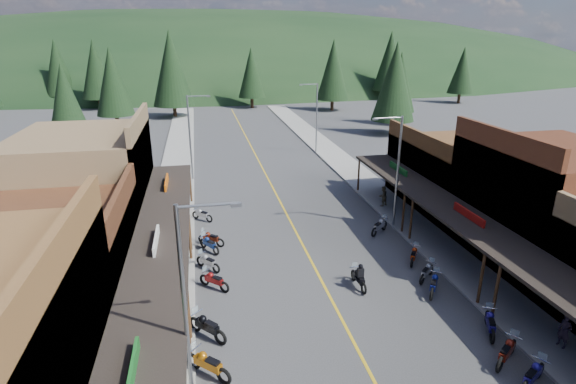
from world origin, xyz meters
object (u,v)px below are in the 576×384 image
streetlight_3 (315,115)px  pine_9 (400,82)px  bike_east_5 (507,351)px  streetlight_2 (396,167)px  streetlight_0 (188,300)px  pine_10 (112,82)px  bike_west_10 (209,243)px  bike_west_12 (202,214)px  pine_4 (333,70)px  pine_7 (58,68)px  pine_8 (65,97)px  bike_west_7 (207,326)px  pedestrian_east_b (383,196)px  shop_west_3 (89,184)px  streetlight_1 (191,134)px  bike_west_6 (208,363)px  bike_east_10 (379,226)px  bike_west_8 (214,280)px  bike_east_6 (491,322)px  pine_6 (462,70)px  bike_west_9 (208,261)px  pine_3 (251,73)px  pine_11 (395,82)px  shop_east_2 (547,205)px  bike_east_7 (434,283)px  pine_1 (96,69)px  bike_east_8 (427,271)px  bike_east_9 (414,254)px  rider_on_bike (359,277)px  pine_5 (390,61)px  bike_east_4 (533,374)px  bike_west_11 (211,238)px  pedestrian_east_a (565,331)px  pine_2 (171,68)px  shop_west_2 (51,264)px

streetlight_3 → pine_9: size_ratio=0.74×
bike_east_5 → streetlight_2: bearing=139.7°
streetlight_0 → pine_10: size_ratio=0.69×
bike_west_10 → bike_west_12: bike_west_10 is taller
pine_4 → pine_7: 52.50m
pine_8 → bike_west_7: (15.56, -42.17, -5.33)m
streetlight_0 → pedestrian_east_b: size_ratio=4.88×
bike_east_5 → pine_8: bearing=175.2°
shop_west_3 → streetlight_1: bearing=57.4°
pine_9 → bike_west_6: 58.56m
bike_east_10 → pedestrian_east_b: bearing=114.9°
bike_west_8 → bike_east_6: (12.31, -6.40, 0.02)m
pine_6 → bike_west_9: pine_6 is taller
streetlight_2 → pine_3: 58.11m
bike_east_6 → bike_east_10: size_ratio=1.00×
pine_11 → bike_east_5: pine_11 is taller
bike_west_9 → bike_east_10: size_ratio=0.92×
shop_east_2 → bike_west_7: bearing=-169.2°
streetlight_3 → bike_east_7: 31.01m
pine_1 → bike_east_8: (29.84, -69.34, -6.70)m
shop_east_2 → streetlight_1: 29.03m
bike_east_9 → rider_on_bike: rider_on_bike is taller
pine_8 → bike_east_5: bearing=-59.0°
pine_5 → bike_west_6: 87.01m
pine_7 → bike_east_8: size_ratio=6.65×
pine_11 → pedestrian_east_b: size_ratio=7.57×
bike_west_9 → bike_east_4: (12.12, -11.97, 0.06)m
pine_3 → bike_east_6: (2.36, -70.40, -5.89)m
streetlight_2 → bike_east_4: size_ratio=3.80×
pine_8 → bike_west_11: 36.71m
pedestrian_east_a → bike_west_10: bearing=-141.5°
streetlight_3 → bike_west_6: streetlight_3 is taller
pine_3 → bike_west_7: bearing=-98.7°
streetlight_2 → pine_8: size_ratio=0.80×
streetlight_3 → pine_7: size_ratio=0.64×
pine_9 → pine_11: (-4.00, -7.00, 0.81)m
shop_west_3 → pine_8: 29.95m
pine_10 → bike_west_6: (11.52, -54.67, -6.14)m
bike_west_12 → pine_7: bearing=63.4°
pine_1 → shop_west_3: bearing=-80.1°
bike_west_7 → pine_7: bearing=65.6°
pine_6 → pine_9: pine_6 is taller
pine_1 → pine_6: pine_1 is taller
pine_6 → pine_8: pine_6 is taller
pine_2 → bike_east_4: size_ratio=6.66×
shop_west_2 → pine_6: bearing=46.2°
bike_east_6 → pine_11: bearing=98.2°
pine_3 → streetlight_0: bearing=-98.6°
pine_3 → bike_east_9: bearing=-88.1°
bike_west_7 → pine_10: bearing=60.0°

